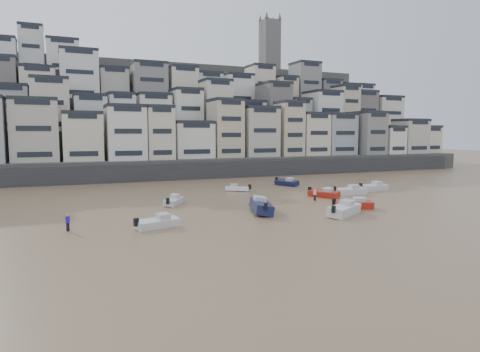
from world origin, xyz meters
name	(u,v)px	position (x,y,z in m)	size (l,w,h in m)	color
ground	(349,285)	(0.00, 0.00, 0.00)	(400.00, 400.00, 0.00)	#90754E
harbor_wall	(197,171)	(10.00, 65.00, 1.75)	(140.00, 3.00, 3.50)	#38383A
hillside	(172,122)	(14.73, 104.84, 13.01)	(141.04, 66.00, 50.00)	#4C4C47
boat_a	(344,208)	(13.96, 19.30, 0.90)	(6.57, 2.15, 1.79)	silver
boat_b	(353,203)	(17.68, 22.38, 0.73)	(5.38, 1.76, 1.47)	#AA2115
boat_c	(261,205)	(5.71, 24.69, 0.96)	(7.07, 2.31, 1.93)	#161C45
boat_d	(350,190)	(25.13, 32.98, 0.81)	(5.96, 1.95, 1.62)	silver
boat_e	(324,192)	(19.82, 32.23, 0.72)	(5.32, 1.74, 1.45)	#A42114
boat_f	(174,200)	(-2.72, 34.33, 0.66)	(4.86, 1.59, 1.32)	silver
boat_g	(373,186)	(31.56, 35.06, 0.81)	(5.94, 1.94, 1.62)	silver
boat_h	(238,187)	(10.59, 43.80, 0.60)	(4.37, 1.43, 1.19)	white
boat_i	(287,182)	(21.70, 46.96, 0.71)	(5.18, 1.69, 1.41)	#13173D
boat_j	(157,221)	(-7.75, 21.07, 0.67)	(4.94, 1.62, 1.35)	silver
person_blue	(68,222)	(-16.18, 23.14, 0.87)	(0.44, 0.44, 1.74)	#2C15A4
person_pink	(315,194)	(16.88, 30.10, 0.87)	(0.44, 0.44, 1.74)	beige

